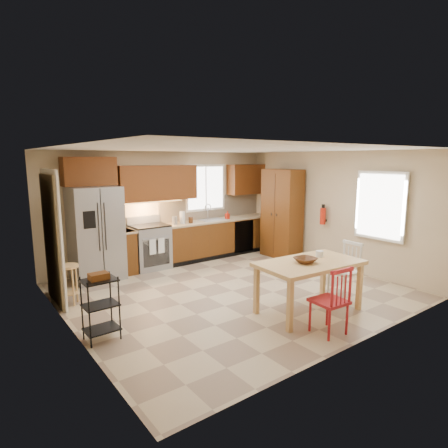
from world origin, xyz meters
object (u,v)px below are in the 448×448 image
bar_stool (69,285)px  chair_white (344,271)px  pantry (282,214)px  utility_cart (101,308)px  table_bowl (305,263)px  fire_extinguisher (323,216)px  soap_bottle (227,215)px  refrigerator (96,234)px  chair_red (329,300)px  table_jar (319,255)px  range_stove (150,247)px  dining_table (309,287)px

bar_stool → chair_white: bearing=-42.6°
pantry → utility_cart: (-4.93, -1.63, -0.62)m
chair_white → table_bowl: chair_white is taller
fire_extinguisher → bar_stool: size_ratio=0.55×
soap_bottle → bar_stool: (-3.98, -1.01, -0.67)m
refrigerator → soap_bottle: bearing=-0.5°
soap_bottle → chair_white: size_ratio=0.20×
chair_red → table_jar: bearing=51.1°
utility_cart → soap_bottle: bearing=31.2°
fire_extinguisher → table_bowl: 2.85m
chair_white → bar_stool: 4.55m
pantry → range_stove: bearing=161.7°
refrigerator → chair_red: 4.56m
dining_table → chair_red: 0.74m
pantry → utility_cart: pantry is taller
soap_bottle → bar_stool: bearing=-165.7°
chair_white → table_bowl: 1.10m
range_stove → table_bowl: range_stove is taller
soap_bottle → dining_table: size_ratio=0.12×
fire_extinguisher → table_jar: 2.43m
chair_red → utility_cart: bearing=151.0°
refrigerator → dining_table: refrigerator is taller
soap_bottle → table_jar: size_ratio=1.36×
chair_white → soap_bottle: bearing=1.5°
chair_white → fire_extinguisher: bearing=-36.5°
pantry → dining_table: 3.40m
fire_extinguisher → table_jar: size_ratio=2.56×
bar_stool → table_jar: bearing=-46.7°
chair_red → bar_stool: chair_red is taller
bar_stool → fire_extinguisher: bearing=-20.2°
table_bowl → bar_stool: (-2.77, 2.51, -0.46)m
range_stove → dining_table: size_ratio=0.57×
refrigerator → fire_extinguisher: size_ratio=5.06×
table_jar → utility_cart: bearing=164.4°
fire_extinguisher → bar_stool: fire_extinguisher is taller
range_stove → table_jar: bearing=-70.1°
pantry → fire_extinguisher: bearing=-79.2°
range_stove → table_jar: range_stove is taller
refrigerator → pantry: bearing=-12.6°
chair_red → table_bowl: size_ratio=2.90×
refrigerator → dining_table: bearing=-59.7°
refrigerator → dining_table: (2.07, -3.55, -0.52)m
fire_extinguisher → dining_table: bearing=-145.1°
fire_extinguisher → chair_white: size_ratio=0.38×
soap_bottle → chair_red: (-1.46, -4.18, -0.52)m
chair_red → utility_cart: size_ratio=1.10×
utility_cart → table_bowl: bearing=-21.1°
chair_red → chair_white: bearing=32.5°
table_bowl → utility_cart: 2.97m
chair_white → pantry: bearing=-19.1°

